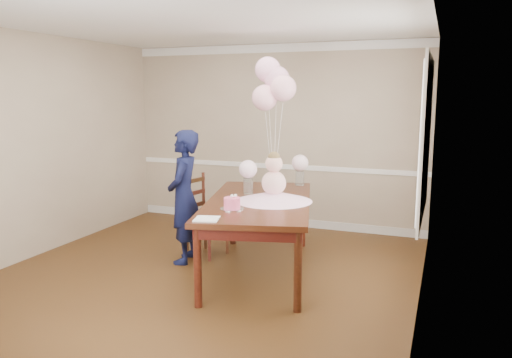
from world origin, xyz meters
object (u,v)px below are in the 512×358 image
at_px(birthday_cake, 232,203).
at_px(dining_chair_seat, 207,220).
at_px(dining_table_top, 259,202).
at_px(woman, 184,197).

xyz_separation_m(birthday_cake, dining_chair_seat, (-0.72, 0.86, -0.45)).
relative_size(birthday_cake, dining_chair_seat, 0.38).
height_order(dining_table_top, dining_chair_seat, dining_table_top).
relative_size(dining_chair_seat, woman, 0.27).
relative_size(dining_table_top, woman, 1.41).
bearing_deg(birthday_cake, dining_chair_seat, 129.90).
relative_size(dining_table_top, birthday_cake, 13.33).
bearing_deg(dining_chair_seat, woman, -101.35).
relative_size(dining_table_top, dining_chair_seat, 5.13).
distance_m(birthday_cake, woman, 1.03).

